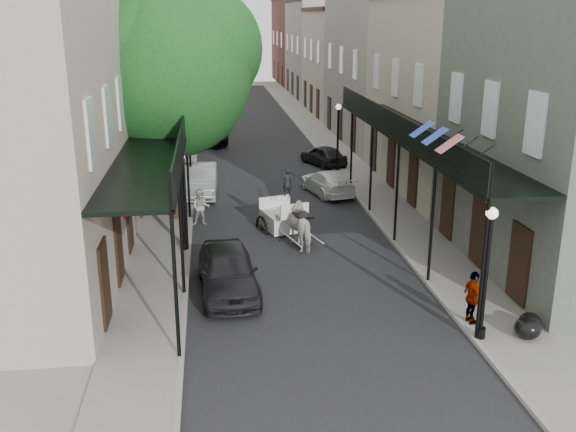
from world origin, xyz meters
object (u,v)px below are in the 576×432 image
object	(u,v)px
lamppost_right_near	(486,272)
pedestrian_walking	(201,207)
tree_far	(187,60)
car_left_near	(228,271)
pedestrian_sidewalk_left	(173,152)
car_left_mid	(200,180)
car_right_far	(323,155)
lamppost_right_far	(338,136)
car_right_near	(327,182)
pedestrian_sidewalk_right	(473,298)
lamppost_left	(182,199)
horse	(304,226)
tree_near	(178,67)
carriage	(279,203)
car_left_far	(201,132)

from	to	relation	value
lamppost_right_near	pedestrian_walking	distance (m)	13.58
tree_far	car_left_near	world-z (taller)	tree_far
lamppost_right_near	pedestrian_sidewalk_left	distance (m)	24.19
lamppost_right_near	car_left_mid	size ratio (longest dim) A/B	0.83
car_right_far	lamppost_right_far	bearing A→B (deg)	84.22
pedestrian_walking	car_right_far	size ratio (longest dim) A/B	0.44
lamppost_right_far	lamppost_right_near	bearing A→B (deg)	-90.00
car_right_near	car_right_far	distance (m)	6.34
pedestrian_sidewalk_right	car_right_far	world-z (taller)	pedestrian_sidewalk_right
tree_far	lamppost_right_far	distance (m)	11.05
lamppost_left	pedestrian_walking	xyz separation A→B (m)	(0.60, 3.18, -1.27)
car_right_near	lamppost_right_far	bearing A→B (deg)	-120.99
lamppost_left	horse	world-z (taller)	lamppost_left
tree_far	horse	bearing A→B (deg)	-75.62
tree_near	lamppost_right_far	distance (m)	12.24
lamppost_right_near	lamppost_right_far	bearing A→B (deg)	90.00
lamppost_right_near	horse	size ratio (longest dim) A/B	1.91
tree_near	carriage	xyz separation A→B (m)	(3.92, -1.71, -5.42)
lamppost_right_far	carriage	bearing A→B (deg)	-114.67
tree_near	pedestrian_sidewalk_right	distance (m)	15.15
pedestrian_sidewalk_left	horse	bearing A→B (deg)	70.30
pedestrian_sidewalk_right	pedestrian_walking	bearing A→B (deg)	32.59
tree_near	pedestrian_sidewalk_left	bearing A→B (deg)	95.53
lamppost_left	carriage	distance (m)	4.65
pedestrian_sidewalk_left	car_right_far	distance (m)	8.80
lamppost_left	car_right_near	size ratio (longest dim) A/B	0.92
tree_near	carriage	bearing A→B (deg)	-23.61
lamppost_right_far	car_right_far	size ratio (longest dim) A/B	1.04
tree_near	carriage	distance (m)	6.90
pedestrian_walking	pedestrian_sidewalk_left	size ratio (longest dim) A/B	1.01
lamppost_right_far	tree_near	bearing A→B (deg)	-136.69
tree_near	pedestrian_sidewalk_left	xyz separation A→B (m)	(-0.98, 10.13, -5.60)
pedestrian_walking	pedestrian_sidewalk_left	bearing A→B (deg)	102.59
tree_far	car_left_mid	bearing A→B (deg)	-86.15
car_left_far	car_right_far	distance (m)	10.56
carriage	car_left_mid	size ratio (longest dim) A/B	0.61
lamppost_left	pedestrian_sidewalk_left	distance (m)	14.40
lamppost_right_far	pedestrian_sidewalk_left	size ratio (longest dim) A/B	2.40
horse	pedestrian_walking	size ratio (longest dim) A/B	1.25
pedestrian_sidewalk_left	lamppost_right_near	bearing A→B (deg)	71.53
tree_near	car_right_far	world-z (taller)	tree_near
lamppost_right_far	car_left_far	xyz separation A→B (m)	(-7.70, 9.42, -1.26)
tree_near	lamppost_right_far	xyz separation A→B (m)	(8.30, 7.82, -4.44)
pedestrian_walking	car_left_near	distance (m)	7.15
car_left_near	car_right_near	world-z (taller)	car_left_near
tree_near	horse	world-z (taller)	tree_near
horse	car_right_far	xyz separation A→B (m)	(3.18, 13.70, -0.22)
pedestrian_walking	car_left_near	xyz separation A→B (m)	(0.90, -7.10, -0.02)
pedestrian_walking	pedestrian_sidewalk_left	xyz separation A→B (m)	(-1.68, 11.13, 0.11)
pedestrian_sidewalk_right	car_right_far	bearing A→B (deg)	-2.54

